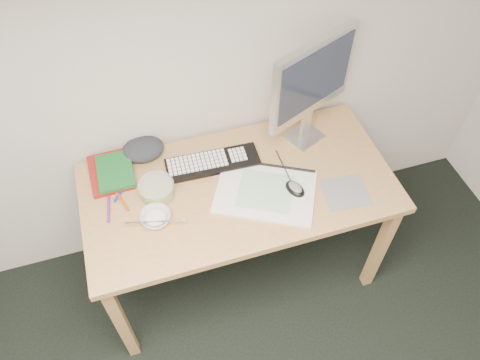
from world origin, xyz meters
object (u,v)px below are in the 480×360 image
at_px(rice_bowl, 156,218).
at_px(keyboard, 213,163).
at_px(sketchpad, 265,192).
at_px(desk, 239,196).
at_px(monitor, 312,81).

bearing_deg(rice_bowl, keyboard, 36.64).
bearing_deg(sketchpad, desk, 171.41).
bearing_deg(monitor, sketchpad, -161.09).
distance_m(sketchpad, keyboard, 0.29).
height_order(monitor, rice_bowl, monitor).
distance_m(keyboard, monitor, 0.58).
distance_m(desk, sketchpad, 0.15).
relative_size(keyboard, monitor, 0.79).
xyz_separation_m(sketchpad, rice_bowl, (-0.49, -0.00, 0.01)).
bearing_deg(sketchpad, monitor, 70.30).
height_order(sketchpad, monitor, monitor).
xyz_separation_m(sketchpad, keyboard, (-0.18, 0.23, 0.01)).
bearing_deg(desk, keyboard, 117.36).
distance_m(sketchpad, rice_bowl, 0.49).
relative_size(desk, monitor, 2.55).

